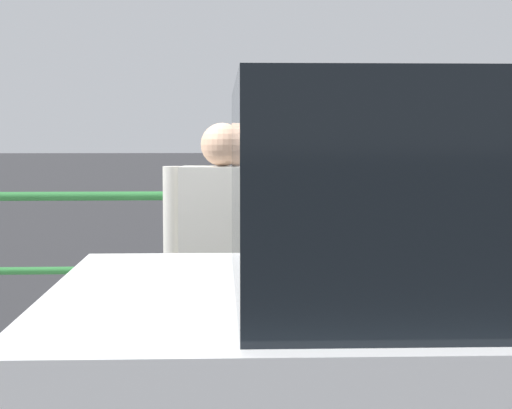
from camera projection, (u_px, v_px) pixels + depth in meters
The scene contains 4 objects.
sidewalk_curb at pixel (320, 404), 5.16m from camera, with size 36.00×2.27×0.13m, color gray.
parking_meter at pixel (331, 225), 4.22m from camera, with size 0.17×0.18×1.49m.
pedestrian_at_meter at pixel (223, 264), 4.29m from camera, with size 0.63×0.54×1.58m.
background_railing at pixel (305, 238), 5.94m from camera, with size 24.06×0.06×1.14m.
Camera 1 is at (-0.64, -3.89, 1.65)m, focal length 61.46 mm.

